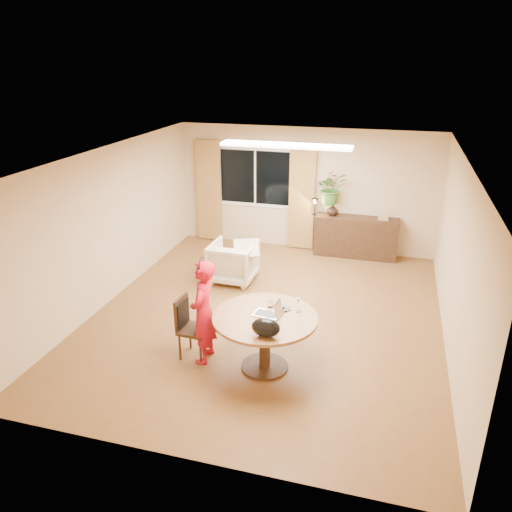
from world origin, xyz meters
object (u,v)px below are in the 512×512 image
(dining_chair, at_px, (194,328))
(child, at_px, (204,312))
(sideboard, at_px, (356,237))
(armchair, at_px, (233,262))
(dining_table, at_px, (265,327))

(dining_chair, distance_m, child, 0.33)
(child, relative_size, sideboard, 0.87)
(dining_chair, bearing_deg, child, -5.55)
(dining_chair, relative_size, sideboard, 0.53)
(dining_chair, bearing_deg, armchair, 100.16)
(dining_chair, xyz_separation_m, child, (0.16, -0.03, 0.29))
(dining_table, xyz_separation_m, armchair, (-1.28, 2.58, -0.24))
(dining_table, relative_size, child, 0.94)
(dining_table, relative_size, armchair, 1.67)
(dining_chair, height_order, child, child)
(dining_table, bearing_deg, dining_chair, 179.56)
(child, bearing_deg, sideboard, 156.17)
(child, bearing_deg, dining_table, 87.97)
(dining_table, bearing_deg, sideboard, 79.65)
(dining_table, xyz_separation_m, dining_chair, (-1.01, 0.01, -0.17))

